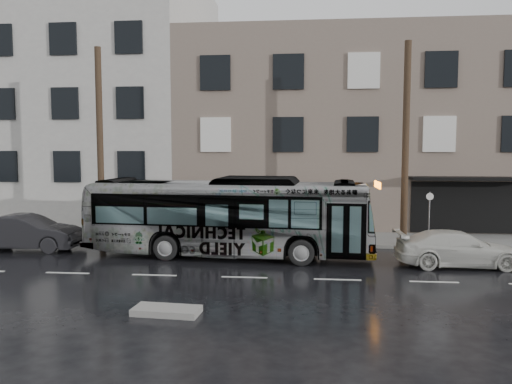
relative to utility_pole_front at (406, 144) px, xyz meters
The scene contains 11 objects.
ground 8.65m from the utility_pole_front, 153.08° to the right, with size 120.00×120.00×0.00m, color black.
sidewalk 8.11m from the utility_pole_front, 166.17° to the left, with size 90.00×3.60×0.15m, color gray.
building_taupe 9.56m from the utility_pole_front, 99.07° to the left, with size 20.00×12.00×11.00m, color #796A5D.
building_grey 27.02m from the utility_pole_front, 156.02° to the left, with size 26.00×15.00×16.00m, color beige.
utility_pole_front is the anchor object (origin of this frame).
utility_pole_rear 14.00m from the utility_pole_front, behind, with size 0.30×0.30×9.00m, color #403020.
sign_post 3.48m from the utility_pole_front, ahead, with size 0.06×0.06×2.40m, color slate.
bus 8.48m from the utility_pole_front, 162.47° to the right, with size 2.77×11.85×3.30m, color #B2B2B2.
white_sedan 5.38m from the utility_pole_front, 67.74° to the right, with size 1.89×4.65×1.35m, color silver.
dark_sedan 17.17m from the utility_pole_front, behind, with size 1.66×4.76×1.57m, color black.
slush_pile 13.55m from the utility_pole_front, 129.60° to the right, with size 1.80×0.80×0.18m, color gray.
Camera 1 is at (2.02, -19.36, 4.42)m, focal length 35.00 mm.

